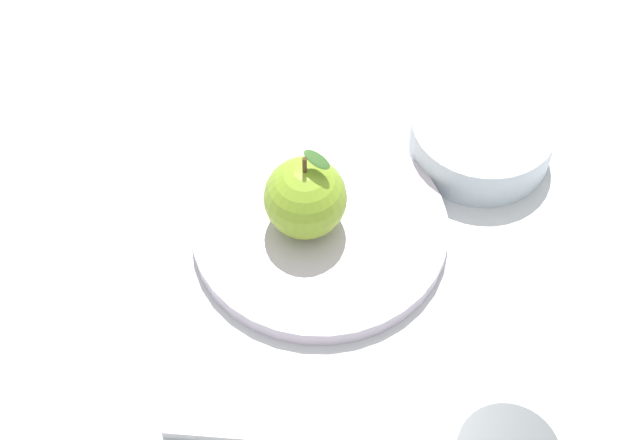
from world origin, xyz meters
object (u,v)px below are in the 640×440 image
Objects in this scene: side_bowl at (482,135)px; apple at (305,198)px; knife at (279,436)px; dinner_plate at (320,227)px.

apple is at bearing -165.13° from side_bowl.
knife is (-0.25, -0.22, -0.02)m from side_bowl.
knife is at bearing -114.44° from dinner_plate.
knife is at bearing -137.66° from side_bowl.
apple is 0.19m from side_bowl.
side_bowl is at bearing 14.87° from apple.
dinner_plate is 1.06× the size of knife.
knife is (-0.08, -0.17, -0.01)m from dinner_plate.
apple is at bearing 69.19° from knife.
apple reaches higher than side_bowl.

